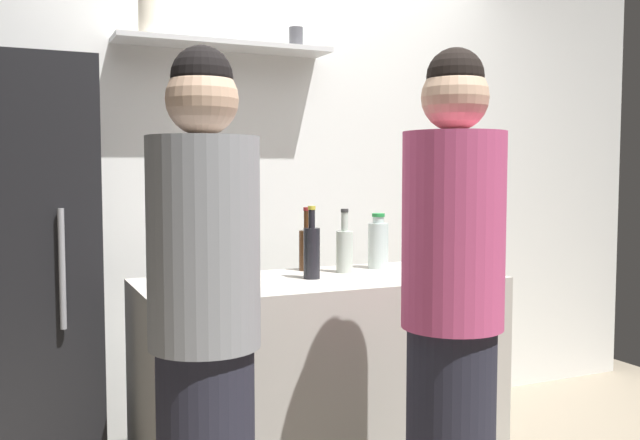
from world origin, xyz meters
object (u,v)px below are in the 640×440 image
at_px(baking_pan, 452,268).
at_px(water_bottle_plastic, 378,244).
at_px(refrigerator, 9,284).
at_px(person_grey_hoodie, 205,332).
at_px(wine_bottle_amber_glass, 307,248).
at_px(person_pink_top, 452,313).
at_px(wine_bottle_dark_glass, 312,251).
at_px(utensil_holder, 241,271).
at_px(wine_bottle_pale_glass, 344,249).
at_px(wine_bottle_green_glass, 229,252).

xyz_separation_m(baking_pan, water_bottle_plastic, (-0.22, 0.28, 0.09)).
xyz_separation_m(refrigerator, person_grey_hoodie, (0.54, -0.97, -0.04)).
bearing_deg(wine_bottle_amber_glass, person_pink_top, -85.03).
bearing_deg(wine_bottle_dark_glass, water_bottle_plastic, 21.09).
distance_m(utensil_holder, wine_bottle_dark_glass, 0.36).
height_order(utensil_holder, water_bottle_plastic, water_bottle_plastic).
distance_m(utensil_holder, wine_bottle_pale_glass, 0.58).
bearing_deg(utensil_holder, wine_bottle_dark_glass, 13.56).
bearing_deg(wine_bottle_dark_glass, baking_pan, -11.24).
xyz_separation_m(wine_bottle_pale_glass, person_pink_top, (-0.04, -0.89, -0.12)).
bearing_deg(person_grey_hoodie, baking_pan, 149.40).
distance_m(wine_bottle_pale_glass, wine_bottle_amber_glass, 0.18).
bearing_deg(wine_bottle_green_glass, wine_bottle_dark_glass, -8.81).
relative_size(wine_bottle_pale_glass, wine_bottle_dark_glass, 0.93).
distance_m(refrigerator, person_pink_top, 1.75).
relative_size(utensil_holder, water_bottle_plastic, 0.84).
bearing_deg(wine_bottle_dark_glass, person_pink_top, -77.97).
xyz_separation_m(wine_bottle_dark_glass, person_pink_top, (0.17, -0.79, -0.13)).
xyz_separation_m(refrigerator, wine_bottle_amber_glass, (1.26, -0.09, 0.10)).
xyz_separation_m(utensil_holder, water_bottle_plastic, (0.75, 0.24, 0.05)).
distance_m(water_bottle_plastic, person_pink_top, 0.99).
relative_size(person_grey_hoodie, person_pink_top, 0.98).
xyz_separation_m(wine_bottle_green_glass, person_grey_hoodie, (-0.29, -0.70, -0.16)).
xyz_separation_m(utensil_holder, wine_bottle_green_glass, (-0.01, 0.14, 0.06)).
relative_size(utensil_holder, person_pink_top, 0.13).
height_order(utensil_holder, wine_bottle_green_glass, wine_bottle_green_glass).
bearing_deg(water_bottle_plastic, wine_bottle_green_glass, -172.21).
xyz_separation_m(wine_bottle_amber_glass, person_pink_top, (0.09, -1.02, -0.12)).
distance_m(wine_bottle_green_glass, person_pink_top, 1.00).
bearing_deg(person_pink_top, refrigerator, 177.60).
bearing_deg(baking_pan, utensil_holder, 177.47).
height_order(baking_pan, wine_bottle_amber_glass, wine_bottle_amber_glass).
bearing_deg(wine_bottle_pale_glass, person_grey_hoodie, -138.26).
xyz_separation_m(utensil_holder, wine_bottle_dark_glass, (0.34, 0.08, 0.06)).
xyz_separation_m(wine_bottle_green_glass, wine_bottle_dark_glass, (0.35, -0.05, -0.01)).
bearing_deg(water_bottle_plastic, baking_pan, -52.06).
height_order(refrigerator, baking_pan, refrigerator).
distance_m(baking_pan, person_pink_top, 0.81).
height_order(wine_bottle_pale_glass, person_grey_hoodie, person_grey_hoodie).
height_order(utensil_holder, wine_bottle_pale_glass, wine_bottle_pale_glass).
relative_size(refrigerator, utensil_holder, 8.11).
bearing_deg(utensil_holder, wine_bottle_green_glass, 93.39).
bearing_deg(person_pink_top, baking_pan, 91.98).
xyz_separation_m(utensil_holder, person_grey_hoodie, (-0.30, -0.57, -0.09)).
xyz_separation_m(refrigerator, utensil_holder, (0.84, -0.40, 0.05)).
bearing_deg(wine_bottle_pale_glass, person_pink_top, -92.50).
distance_m(refrigerator, person_grey_hoodie, 1.11).
relative_size(wine_bottle_amber_glass, water_bottle_plastic, 1.12).
height_order(refrigerator, wine_bottle_amber_glass, refrigerator).
bearing_deg(person_pink_top, utensil_holder, 162.91).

